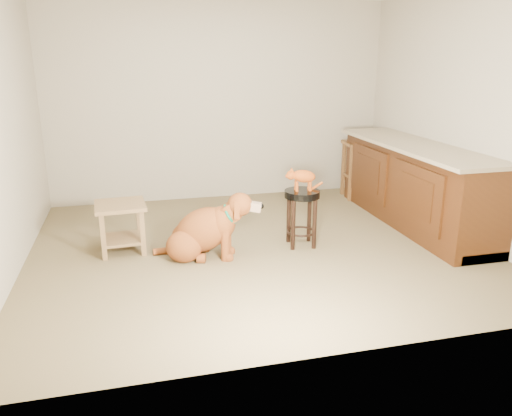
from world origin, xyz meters
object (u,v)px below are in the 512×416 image
object	(u,v)px
padded_stool	(302,207)
wood_stool	(359,169)
side_table	(121,220)
golden_retriever	(204,231)
tabby_kitten	(302,177)

from	to	relation	value
padded_stool	wood_stool	bearing A→B (deg)	48.75
side_table	golden_retriever	world-z (taller)	golden_retriever
wood_stool	side_table	world-z (taller)	wood_stool
golden_retriever	padded_stool	bearing A→B (deg)	20.26
side_table	golden_retriever	size ratio (longest dim) A/B	0.49
side_table	golden_retriever	xyz separation A→B (m)	(0.77, -0.34, -0.07)
wood_stool	side_table	distance (m)	3.40
padded_stool	tabby_kitten	distance (m)	0.31
wood_stool	side_table	xyz separation A→B (m)	(-3.15, -1.28, -0.08)
wood_stool	padded_stool	bearing A→B (deg)	-131.25
padded_stool	side_table	distance (m)	1.81
golden_retriever	tabby_kitten	xyz separation A→B (m)	(1.01, 0.06, 0.47)
padded_stool	tabby_kitten	size ratio (longest dim) A/B	1.41
side_table	tabby_kitten	bearing A→B (deg)	-8.97
golden_retriever	tabby_kitten	world-z (taller)	tabby_kitten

